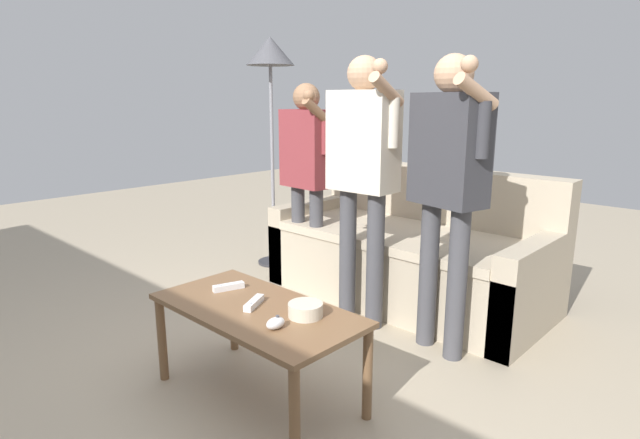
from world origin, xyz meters
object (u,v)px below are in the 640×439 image
(coffee_table, at_px, (257,319))
(player_right, at_px, (448,172))
(floor_lamp, at_px, (270,65))
(game_remote_wand_near, at_px, (254,303))
(game_remote_nunchuk, at_px, (275,323))
(couch, at_px, (410,254))
(player_left, at_px, (307,164))
(game_remote_wand_far, at_px, (229,287))
(player_center, at_px, (363,161))
(snack_bowl, at_px, (305,310))

(coffee_table, bearing_deg, player_right, 69.43)
(floor_lamp, relative_size, game_remote_wand_near, 11.85)
(game_remote_nunchuk, distance_m, player_right, 1.22)
(floor_lamp, xyz_separation_m, player_right, (1.86, -0.43, -0.63))
(game_remote_nunchuk, height_order, player_right, player_right)
(couch, xyz_separation_m, player_left, (-0.61, -0.42, 0.63))
(player_left, xyz_separation_m, game_remote_wand_near, (0.80, -1.15, -0.47))
(couch, distance_m, floor_lamp, 1.85)
(coffee_table, height_order, player_right, player_right)
(game_remote_nunchuk, xyz_separation_m, game_remote_wand_far, (-0.50, 0.14, -0.01))
(coffee_table, bearing_deg, couch, 97.40)
(player_right, bearing_deg, player_center, -178.85)
(player_right, bearing_deg, couch, 135.10)
(couch, xyz_separation_m, player_center, (0.02, -0.59, 0.71))
(snack_bowl, height_order, game_remote_wand_near, snack_bowl)
(floor_lamp, xyz_separation_m, game_remote_wand_near, (1.46, -1.42, -1.17))
(player_center, height_order, player_right, player_center)
(coffee_table, xyz_separation_m, player_left, (-0.82, 1.16, 0.54))
(game_remote_wand_far, bearing_deg, coffee_table, -10.08)
(game_remote_nunchuk, height_order, game_remote_wand_far, game_remote_nunchuk)
(couch, height_order, player_right, player_right)
(couch, bearing_deg, game_remote_nunchuk, -75.36)
(player_right, bearing_deg, floor_lamp, 167.08)
(floor_lamp, height_order, player_left, floor_lamp)
(game_remote_nunchuk, bearing_deg, player_center, 110.97)
(snack_bowl, height_order, floor_lamp, floor_lamp)
(couch, height_order, player_center, player_center)
(couch, distance_m, game_remote_nunchuk, 1.73)
(couch, bearing_deg, game_remote_wand_near, -83.24)
(game_remote_wand_near, xyz_separation_m, game_remote_wand_far, (-0.25, 0.05, 0.00))
(game_remote_nunchuk, bearing_deg, coffee_table, 158.72)
(game_remote_nunchuk, bearing_deg, player_right, 82.44)
(snack_bowl, bearing_deg, coffee_table, -161.66)
(snack_bowl, height_order, player_right, player_right)
(floor_lamp, bearing_deg, player_right, -12.92)
(snack_bowl, distance_m, player_right, 1.07)
(floor_lamp, distance_m, player_right, 2.01)
(snack_bowl, distance_m, player_center, 1.14)
(player_center, xyz_separation_m, player_right, (0.56, 0.01, -0.01))
(couch, height_order, game_remote_wand_near, couch)
(snack_bowl, bearing_deg, game_remote_wand_far, -176.66)
(coffee_table, height_order, game_remote_wand_far, game_remote_wand_far)
(player_left, height_order, game_remote_wand_far, player_left)
(player_center, bearing_deg, game_remote_nunchuk, -69.03)
(couch, height_order, floor_lamp, floor_lamp)
(floor_lamp, bearing_deg, couch, 6.79)
(game_remote_wand_near, height_order, game_remote_wand_far, same)
(player_center, bearing_deg, floor_lamp, 161.39)
(coffee_table, relative_size, game_remote_nunchuk, 11.53)
(player_left, xyz_separation_m, game_remote_wand_far, (0.55, -1.11, -0.47))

